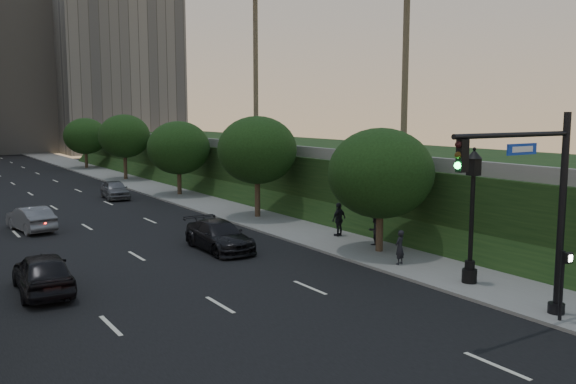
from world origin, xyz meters
TOP-DOWN VIEW (x-y plane):
  - ground at (0.00, 0.00)m, footprint 160.00×160.00m
  - road_surface at (0.00, 30.00)m, footprint 16.00×140.00m
  - sidewalk_right at (10.25, 30.00)m, footprint 4.50×140.00m
  - embankment at (22.00, 28.00)m, footprint 18.00×90.00m
  - parapet_wall at (13.50, 28.00)m, footprint 0.35×90.00m
  - office_block_right at (24.00, 96.00)m, footprint 20.00×22.00m
  - tree_right_a at (10.30, 8.00)m, footprint 5.20×5.20m
  - tree_right_b at (10.30, 20.00)m, footprint 5.20×5.20m
  - tree_right_c at (10.30, 33.00)m, footprint 5.20×5.20m
  - tree_right_d at (10.30, 47.00)m, footprint 5.20×5.20m
  - tree_right_e at (10.30, 62.00)m, footprint 5.20×5.20m
  - traffic_signal_mast at (8.00, -2.44)m, footprint 5.68×0.56m
  - street_lamp at (9.59, 1.75)m, footprint 0.64×0.64m
  - pedestrian_signal at (8.55, -2.99)m, footprint 0.30×0.33m
  - sedan_near_left at (-5.05, 10.11)m, footprint 2.19×4.88m
  - sedan_mid_left at (-3.07, 23.61)m, footprint 2.22×4.67m
  - sedan_near_right at (4.00, 13.04)m, footprint 2.14×5.15m
  - sedan_far_right at (5.23, 34.22)m, footprint 2.20×4.57m
  - pedestrian_a at (9.28, 5.48)m, footprint 0.66×0.54m
  - pedestrian_b at (11.05, 9.23)m, footprint 0.80×0.64m
  - pedestrian_c at (10.89, 12.03)m, footprint 1.18×0.73m

SIDE VIEW (x-z plane):
  - ground at x=0.00m, z-range 0.00..0.00m
  - road_surface at x=0.00m, z-range 0.00..0.02m
  - sidewalk_right at x=10.25m, z-range 0.00..0.15m
  - sedan_mid_left at x=-3.07m, z-range 0.00..1.48m
  - sedan_near_right at x=4.00m, z-range 0.00..1.49m
  - sedan_far_right at x=5.23m, z-range 0.00..1.51m
  - sedan_near_left at x=-5.05m, z-range 0.00..1.63m
  - pedestrian_b at x=11.05m, z-range 0.15..1.70m
  - pedestrian_a at x=9.28m, z-range 0.15..1.72m
  - pedestrian_c at x=10.89m, z-range 0.15..2.02m
  - pedestrian_signal at x=8.55m, z-range 0.32..2.82m
  - embankment at x=22.00m, z-range 0.00..4.00m
  - street_lamp at x=9.59m, z-range -0.18..5.44m
  - traffic_signal_mast at x=8.00m, z-range 0.17..7.17m
  - tree_right_a at x=10.30m, z-range 0.90..7.14m
  - tree_right_c at x=10.30m, z-range 0.90..7.14m
  - tree_right_e at x=10.30m, z-range 0.90..7.14m
  - parapet_wall at x=13.50m, z-range 4.00..4.70m
  - tree_right_b at x=10.30m, z-range 1.15..7.88m
  - tree_right_d at x=10.30m, z-range 1.15..7.88m
  - office_block_right at x=24.00m, z-range 0.00..36.00m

